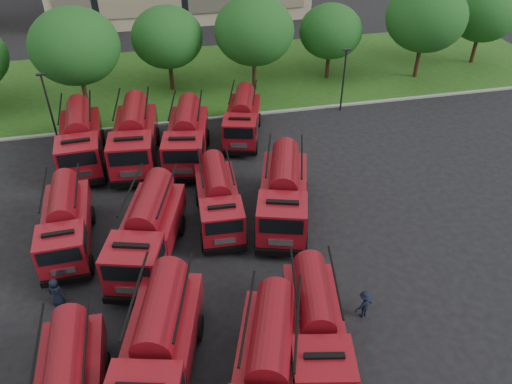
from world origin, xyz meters
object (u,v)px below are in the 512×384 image
Objects in this scene: fire_truck_6 at (218,199)px; fire_truck_9 at (134,136)px; fire_truck_7 at (283,193)px; fire_truck_10 at (187,136)px; fire_truck_2 at (269,373)px; firefighter_4 at (60,303)px; firefighter_3 at (362,315)px; fire_truck_8 at (80,139)px; firefighter_5 at (275,228)px; fire_truck_5 at (148,231)px; fire_truck_1 at (159,347)px; fire_truck_11 at (242,118)px; fire_truck_4 at (66,223)px; fire_truck_3 at (315,326)px.

fire_truck_9 reaches higher than fire_truck_6.
fire_truck_7 is 1.03× the size of fire_truck_10.
fire_truck_2 is 5.06× the size of firefighter_4.
fire_truck_8 is at bearing -71.40° from firefighter_3.
fire_truck_5 is at bearing 12.25° from firefighter_5.
firefighter_3 is at bearing -53.95° from fire_truck_8.
fire_truck_1 is at bearing -83.11° from fire_truck_9.
firefighter_5 reaches higher than firefighter_3.
fire_truck_8 is 13.12m from firefighter_4.
firefighter_3 is (9.48, -6.25, -1.74)m from fire_truck_5.
firefighter_4 is (-0.51, -12.99, -1.75)m from fire_truck_8.
firefighter_4 is (-4.61, 4.96, -1.77)m from fire_truck_1.
fire_truck_9 is at bearing 108.79° from fire_truck_5.
fire_truck_10 is 4.76m from fire_truck_11.
fire_truck_1 is 1.18× the size of fire_truck_4.
fire_truck_2 reaches higher than fire_truck_6.
fire_truck_3 is 1.06× the size of fire_truck_6.
fire_truck_8 is 4.89× the size of firefighter_4.
fire_truck_1 is 5.13× the size of firefighter_4.
firefighter_5 is at bearing -148.86° from firefighter_4.
fire_truck_7 is 5.25× the size of firefighter_3.
fire_truck_8 reaches higher than fire_truck_5.
fire_truck_2 is at bearing -131.79° from fire_truck_3.
fire_truck_5 is (-4.14, 9.42, -0.00)m from fire_truck_2.
fire_truck_8 is 14.81m from firefighter_5.
firefighter_4 is 11.96m from firefighter_5.
fire_truck_4 is 0.86× the size of fire_truck_5.
fire_truck_4 is at bearing 150.43° from fire_truck_3.
fire_truck_3 is at bearing 12.85° from fire_truck_1.
fire_truck_10 is 14.17m from firefighter_4.
fire_truck_6 is at bearing 45.62° from fire_truck_5.
fire_truck_2 is at bearing -71.67° from fire_truck_9.
fire_truck_5 is 7.88m from fire_truck_7.
fire_truck_6 reaches higher than firefighter_5.
fire_truck_5 is 13.67m from fire_truck_11.
fire_truck_1 reaches higher than fire_truck_11.
firefighter_3 is at bearing -57.11° from fire_truck_10.
fire_truck_11 reaches higher than firefighter_5.
fire_truck_3 is at bearing -42.55° from fire_truck_4.
fire_truck_10 is (-3.60, 17.04, 0.14)m from fire_truck_3.
fire_truck_9 is 5.14× the size of firefighter_4.
fire_truck_8 reaches higher than fire_truck_7.
fire_truck_9 is at bearing -152.84° from fire_truck_11.
fire_truck_8 is at bearing 137.04° from fire_truck_6.
fire_truck_4 is 0.89× the size of fire_truck_8.
fire_truck_4 is at bearing 129.83° from fire_truck_1.
fire_truck_10 is at bearing 88.68° from fire_truck_5.
fire_truck_6 is 11.54m from fire_truck_8.
firefighter_4 is at bearing 21.35° from firefighter_5.
fire_truck_9 reaches higher than fire_truck_11.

